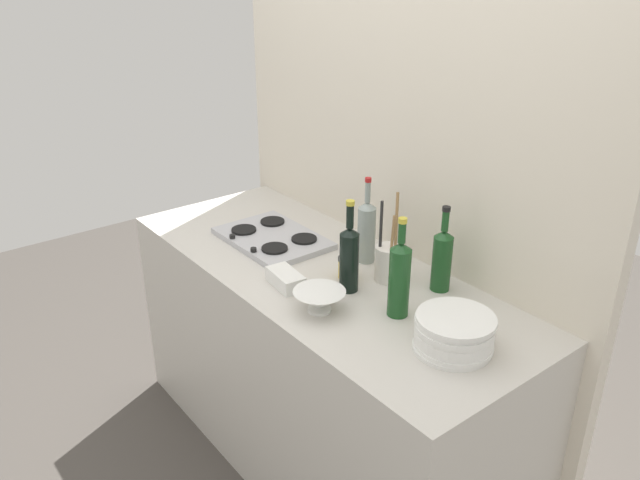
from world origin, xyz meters
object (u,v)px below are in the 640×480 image
object	(u,v)px
wine_bottle_leftmost	(400,277)
wine_bottle_mid_right	(349,257)
plate_stack	(454,333)
utensil_crock	(389,262)
wine_bottle_rightmost	(367,230)
condiment_jar_front	(347,267)
butter_dish	(286,279)
mixing_bowl	(319,300)
wine_bottle_mid_left	(442,258)
stovetop_hob	(273,238)

from	to	relation	value
wine_bottle_leftmost	wine_bottle_mid_right	bearing A→B (deg)	-174.82
plate_stack	utensil_crock	xyz separation A→B (m)	(-0.44, 0.15, 0.02)
wine_bottle_rightmost	condiment_jar_front	xyz separation A→B (m)	(0.06, -0.15, -0.09)
wine_bottle_rightmost	condiment_jar_front	world-z (taller)	wine_bottle_rightmost
plate_stack	butter_dish	world-z (taller)	plate_stack
mixing_bowl	condiment_jar_front	bearing A→B (deg)	118.98
wine_bottle_leftmost	wine_bottle_mid_left	bearing A→B (deg)	97.56
condiment_jar_front	wine_bottle_rightmost	bearing A→B (deg)	112.62
wine_bottle_rightmost	plate_stack	bearing A→B (deg)	-17.40
wine_bottle_mid_right	butter_dish	world-z (taller)	wine_bottle_mid_right
condiment_jar_front	mixing_bowl	bearing A→B (deg)	-61.02
wine_bottle_rightmost	butter_dish	xyz separation A→B (m)	(-0.03, -0.36, -0.10)
stovetop_hob	butter_dish	distance (m)	0.39
wine_bottle_mid_left	condiment_jar_front	distance (m)	0.35
stovetop_hob	condiment_jar_front	bearing A→B (deg)	3.92
wine_bottle_mid_left	butter_dish	bearing A→B (deg)	-130.50
plate_stack	wine_bottle_mid_left	size ratio (longest dim) A/B	0.78
wine_bottle_leftmost	plate_stack	bearing A→B (deg)	-2.12
wine_bottle_mid_left	wine_bottle_leftmost	bearing A→B (deg)	-82.44
stovetop_hob	wine_bottle_leftmost	distance (m)	0.75
stovetop_hob	wine_bottle_leftmost	xyz separation A→B (m)	(0.74, -0.00, 0.12)
wine_bottle_leftmost	wine_bottle_rightmost	bearing A→B (deg)	153.38
stovetop_hob	mixing_bowl	world-z (taller)	mixing_bowl
stovetop_hob	mixing_bowl	distance (m)	0.59
wine_bottle_mid_right	utensil_crock	xyz separation A→B (m)	(0.03, 0.16, -0.06)
wine_bottle_mid_right	condiment_jar_front	distance (m)	0.13
stovetop_hob	butter_dish	xyz separation A→B (m)	(0.35, -0.18, 0.01)
plate_stack	mixing_bowl	distance (m)	0.46
wine_bottle_rightmost	utensil_crock	world-z (taller)	wine_bottle_rightmost
wine_bottle_mid_right	mixing_bowl	size ratio (longest dim) A/B	1.91
wine_bottle_leftmost	condiment_jar_front	distance (m)	0.32
wine_bottle_mid_left	wine_bottle_rightmost	world-z (taller)	wine_bottle_rightmost
butter_dish	utensil_crock	world-z (taller)	utensil_crock
mixing_bowl	butter_dish	distance (m)	0.21
stovetop_hob	utensil_crock	size ratio (longest dim) A/B	1.40
wine_bottle_mid_left	mixing_bowl	bearing A→B (deg)	-108.60
utensil_crock	wine_bottle_mid_right	bearing A→B (deg)	-100.70
plate_stack	condiment_jar_front	bearing A→B (deg)	175.61
wine_bottle_mid_right	wine_bottle_mid_left	bearing A→B (deg)	52.99
utensil_crock	plate_stack	bearing A→B (deg)	-18.88
stovetop_hob	condiment_jar_front	distance (m)	0.44
stovetop_hob	wine_bottle_mid_left	size ratio (longest dim) A/B	1.46
plate_stack	wine_bottle_rightmost	world-z (taller)	wine_bottle_rightmost
wine_bottle_mid_left	stovetop_hob	bearing A→B (deg)	-161.50
stovetop_hob	wine_bottle_mid_left	xyz separation A→B (m)	(0.70, 0.24, 0.11)
stovetop_hob	wine_bottle_mid_right	distance (m)	0.52
butter_dish	utensil_crock	distance (m)	0.38
wine_bottle_mid_right	condiment_jar_front	world-z (taller)	wine_bottle_mid_right
stovetop_hob	wine_bottle_rightmost	bearing A→B (deg)	25.62
stovetop_hob	butter_dish	bearing A→B (deg)	-27.76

